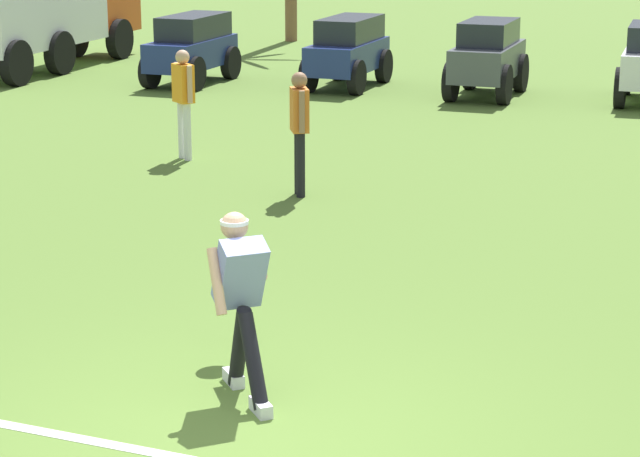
% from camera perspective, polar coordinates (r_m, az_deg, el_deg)
% --- Properties ---
extents(ground_plane, '(80.00, 80.00, 0.00)m').
position_cam_1_polar(ground_plane, '(8.77, -4.14, -9.99)').
color(ground_plane, '#53742D').
extents(frisbee_thrower, '(0.63, 1.04, 1.41)m').
position_cam_1_polar(frisbee_thrower, '(9.37, -3.63, -3.06)').
color(frisbee_thrower, black).
rests_on(frisbee_thrower, ground_plane).
extents(frisbee_in_flight, '(0.31, 0.32, 0.09)m').
position_cam_1_polar(frisbee_in_flight, '(10.22, -4.07, -2.49)').
color(frisbee_in_flight, white).
extents(teammate_near_sideline, '(0.41, 0.39, 1.56)m').
position_cam_1_polar(teammate_near_sideline, '(17.78, -6.26, 6.14)').
color(teammate_near_sideline, silver).
rests_on(teammate_near_sideline, ground_plane).
extents(teammate_deep, '(0.32, 0.48, 1.56)m').
position_cam_1_polar(teammate_deep, '(15.53, -0.94, 4.90)').
color(teammate_deep, black).
rests_on(teammate_deep, ground_plane).
extents(parked_car_slot_a, '(1.34, 2.47, 1.34)m').
position_cam_1_polar(parked_car_slot_a, '(24.97, -5.88, 8.27)').
color(parked_car_slot_a, navy).
rests_on(parked_car_slot_a, ground_plane).
extents(parked_car_slot_b, '(1.35, 2.48, 1.34)m').
position_cam_1_polar(parked_car_slot_b, '(24.36, 1.30, 8.17)').
color(parked_car_slot_b, navy).
rests_on(parked_car_slot_b, ground_plane).
extents(parked_car_slot_c, '(1.33, 2.42, 1.40)m').
position_cam_1_polar(parked_car_slot_c, '(23.42, 7.67, 7.80)').
color(parked_car_slot_c, '#474C51').
rests_on(parked_car_slot_c, ground_plane).
extents(box_truck, '(1.74, 5.97, 2.20)m').
position_cam_1_polar(box_truck, '(27.32, -12.32, 9.68)').
color(box_truck, '#CC4C19').
rests_on(box_truck, ground_plane).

